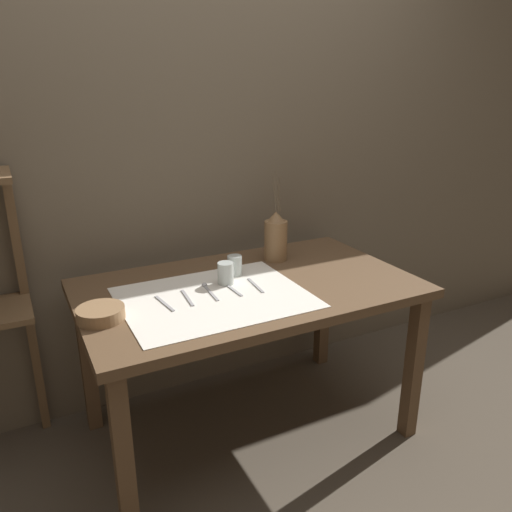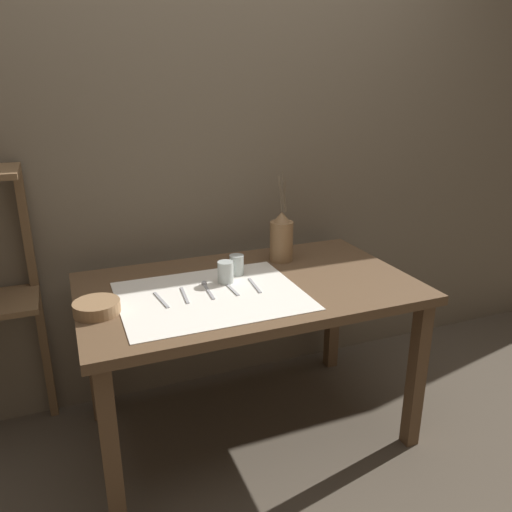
% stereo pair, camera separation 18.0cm
% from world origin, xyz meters
% --- Properties ---
extents(ground_plane, '(12.00, 12.00, 0.00)m').
position_xyz_m(ground_plane, '(0.00, 0.00, 0.00)').
color(ground_plane, brown).
extents(stone_wall_back, '(7.00, 0.06, 2.40)m').
position_xyz_m(stone_wall_back, '(0.00, 0.52, 1.20)').
color(stone_wall_back, '#6B5E4C').
rests_on(stone_wall_back, ground_plane).
extents(wooden_table, '(1.40, 0.83, 0.73)m').
position_xyz_m(wooden_table, '(0.00, 0.00, 0.65)').
color(wooden_table, brown).
rests_on(wooden_table, ground_plane).
extents(linen_cloth, '(0.72, 0.57, 0.00)m').
position_xyz_m(linen_cloth, '(-0.18, -0.06, 0.73)').
color(linen_cloth, white).
rests_on(linen_cloth, wooden_table).
extents(pitcher_with_flowers, '(0.11, 0.11, 0.42)m').
position_xyz_m(pitcher_with_flowers, '(0.25, 0.22, 0.84)').
color(pitcher_with_flowers, olive).
rests_on(pitcher_with_flowers, wooden_table).
extents(wooden_bowl, '(0.17, 0.17, 0.05)m').
position_xyz_m(wooden_bowl, '(-0.62, -0.06, 0.76)').
color(wooden_bowl, '#8E6B47').
rests_on(wooden_bowl, wooden_table).
extents(glass_tumbler_near, '(0.07, 0.07, 0.09)m').
position_xyz_m(glass_tumbler_near, '(-0.08, 0.04, 0.78)').
color(glass_tumbler_near, '#B7C1BC').
rests_on(glass_tumbler_near, wooden_table).
extents(glass_tumbler_far, '(0.06, 0.06, 0.09)m').
position_xyz_m(glass_tumbler_far, '(-0.01, 0.12, 0.78)').
color(glass_tumbler_far, '#B7C1BC').
rests_on(glass_tumbler_far, wooden_table).
extents(fork_inner, '(0.03, 0.16, 0.00)m').
position_xyz_m(fork_inner, '(-0.38, -0.04, 0.74)').
color(fork_inner, '#A8A8AD').
rests_on(fork_inner, wooden_table).
extents(knife_center, '(0.02, 0.16, 0.00)m').
position_xyz_m(knife_center, '(-0.28, -0.03, 0.74)').
color(knife_center, '#A8A8AD').
rests_on(knife_center, wooden_table).
extents(spoon_outer, '(0.03, 0.17, 0.02)m').
position_xyz_m(spoon_outer, '(-0.18, 0.03, 0.74)').
color(spoon_outer, '#A8A8AD').
rests_on(spoon_outer, wooden_table).
extents(spoon_inner, '(0.03, 0.17, 0.02)m').
position_xyz_m(spoon_inner, '(-0.09, 0.02, 0.74)').
color(spoon_inner, '#A8A8AD').
rests_on(spoon_inner, wooden_table).
extents(fork_outer, '(0.03, 0.16, 0.00)m').
position_xyz_m(fork_outer, '(0.02, -0.04, 0.74)').
color(fork_outer, '#A8A8AD').
rests_on(fork_outer, wooden_table).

